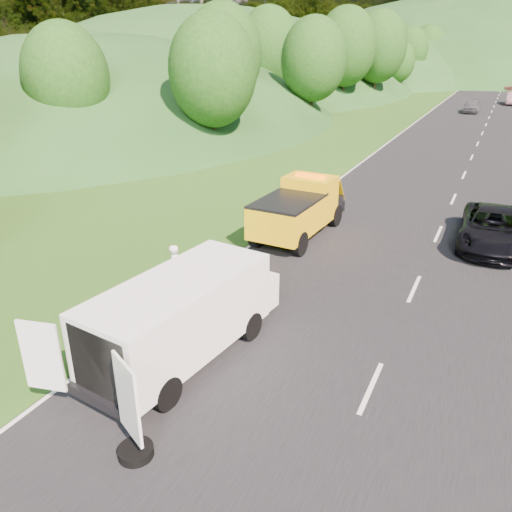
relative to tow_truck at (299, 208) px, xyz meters
The scene contains 14 objects.
ground 7.69m from the tow_truck, 70.32° to the right, with size 320.00×320.00×0.00m, color #38661E.
road_surface 33.34m from the tow_truck, 80.40° to the left, with size 14.00×200.00×0.02m, color black.
tree_line_left 55.36m from the tow_truck, 107.28° to the left, with size 14.00×140.00×14.00m, color #2E5C1B, non-canonical shape.
tow_truck is the anchor object (origin of this frame).
white_van 10.04m from the tow_truck, 85.87° to the right, with size 3.62×6.92×2.36m.
woman 7.25m from the tow_truck, 103.44° to the right, with size 0.63×0.46×1.72m, color white.
child 8.51m from the tow_truck, 84.35° to the right, with size 0.45×0.35×0.93m, color #CBCB6C.
worker 11.66m from the tow_truck, 86.85° to the right, with size 1.24×0.71×1.92m, color black.
suitcase 6.75m from the tow_truck, 103.70° to the right, with size 0.33×0.18×0.53m, color #64664C.
spare_tire 13.64m from the tow_truck, 82.56° to the right, with size 0.74×0.74×0.20m, color black.
passing_suv 8.16m from the tow_truck, 16.91° to the left, with size 2.59×5.63×1.56m, color black.
dist_car_a 48.74m from the tow_truck, 86.08° to the left, with size 1.77×4.41×1.50m, color #444348.
dist_car_b 60.79m from the tow_truck, 82.70° to the left, with size 1.68×4.81×1.58m, color #7A515F.
dist_car_c 85.06m from the tow_truck, 85.38° to the left, with size 1.89×4.65×1.35m, color brown.
Camera 1 is at (4.87, -12.26, 7.85)m, focal length 35.00 mm.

